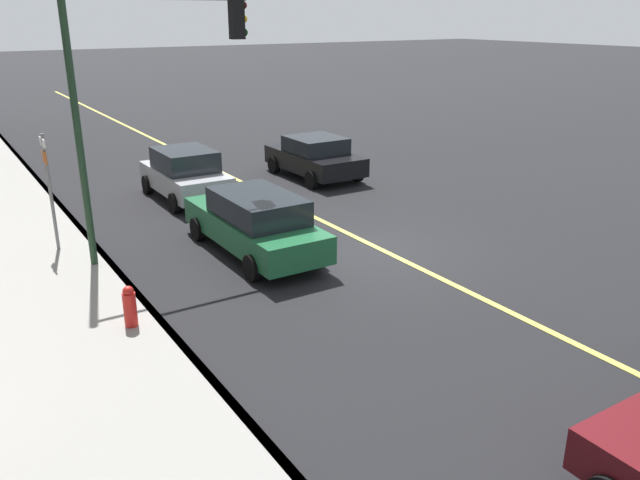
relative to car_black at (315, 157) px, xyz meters
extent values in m
plane|color=black|center=(-7.09, 2.54, -0.75)|extent=(200.00, 200.00, 0.00)
cube|color=gray|center=(-7.09, 10.39, -0.67)|extent=(80.00, 3.78, 0.15)
cube|color=slate|center=(-7.09, 8.58, -0.67)|extent=(80.00, 0.16, 0.15)
cube|color=#D8CC4C|center=(-7.09, 2.54, -0.74)|extent=(80.00, 0.16, 0.01)
cube|color=black|center=(0.02, 0.00, -0.13)|extent=(4.04, 1.90, 0.63)
cube|color=black|center=(-0.06, 0.00, 0.45)|extent=(1.90, 1.75, 0.53)
cylinder|color=black|center=(-1.31, -0.93, -0.45)|extent=(0.60, 0.22, 0.60)
cylinder|color=black|center=(-1.31, 0.93, -0.45)|extent=(0.60, 0.22, 0.60)
cylinder|color=black|center=(1.35, -0.93, -0.45)|extent=(0.60, 0.22, 0.60)
cylinder|color=black|center=(1.35, 0.93, -0.45)|extent=(0.60, 0.22, 0.60)
cube|color=#1E6038|center=(-5.67, 5.28, -0.12)|extent=(4.78, 1.70, 0.65)
cube|color=black|center=(-5.93, 5.28, 0.50)|extent=(2.57, 1.57, 0.60)
cylinder|color=black|center=(-4.09, 6.11, -0.45)|extent=(0.60, 0.22, 0.60)
cylinder|color=black|center=(-4.09, 4.45, -0.45)|extent=(0.60, 0.22, 0.60)
cylinder|color=black|center=(-7.25, 6.11, -0.45)|extent=(0.60, 0.22, 0.60)
cylinder|color=black|center=(-7.25, 4.45, -0.45)|extent=(0.60, 0.22, 0.60)
cube|color=#A8AAB2|center=(-0.22, 4.93, -0.12)|extent=(3.83, 1.72, 0.66)
cube|color=black|center=(-0.27, 4.93, 0.53)|extent=(2.06, 1.58, 0.64)
cylinder|color=black|center=(1.05, 5.77, -0.45)|extent=(0.60, 0.22, 0.60)
cylinder|color=black|center=(1.05, 4.09, -0.45)|extent=(0.60, 0.22, 0.60)
cylinder|color=black|center=(-1.48, 5.77, -0.45)|extent=(0.60, 0.22, 0.60)
cylinder|color=black|center=(-1.48, 4.09, -0.45)|extent=(0.60, 0.22, 0.60)
cylinder|color=#1E3823|center=(-4.73, 8.90, 2.35)|extent=(0.16, 0.16, 6.19)
cube|color=black|center=(-4.73, 5.06, 4.70)|extent=(0.28, 0.30, 0.90)
sphere|color=#360605|center=(-4.73, 4.88, 5.00)|extent=(0.18, 0.18, 0.18)
sphere|color=gold|center=(-4.73, 4.88, 4.70)|extent=(0.18, 0.18, 0.18)
sphere|color=black|center=(-4.73, 4.88, 4.40)|extent=(0.18, 0.18, 0.18)
cylinder|color=slate|center=(-3.28, 9.40, 0.74)|extent=(0.08, 0.08, 2.97)
cube|color=white|center=(-3.28, 9.42, 2.02)|extent=(0.60, 0.02, 0.20)
cube|color=#DB5919|center=(-3.28, 9.42, 1.67)|extent=(0.44, 0.02, 0.28)
cylinder|color=red|center=(-8.26, 9.10, -0.35)|extent=(0.24, 0.24, 0.80)
sphere|color=red|center=(-8.26, 9.10, 0.09)|extent=(0.20, 0.20, 0.20)
camera|label=1|loc=(-19.00, 11.78, 4.83)|focal=35.77mm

